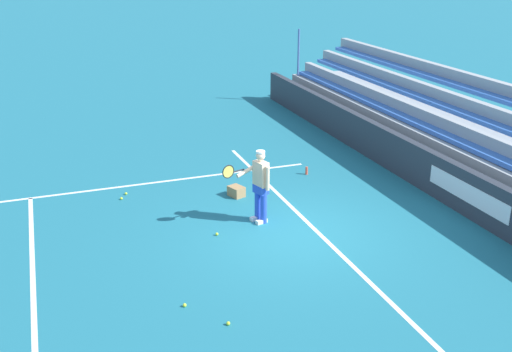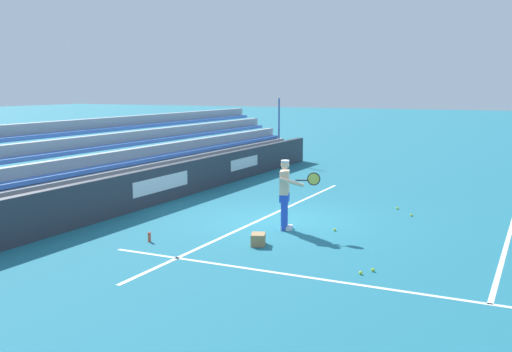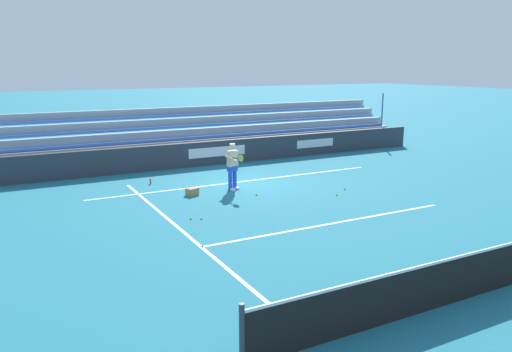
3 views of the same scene
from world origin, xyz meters
The scene contains 14 objects.
ground_plane centered at (0.00, 0.00, 0.00)m, with size 160.00×160.00×0.00m, color #1E6B7F.
court_baseline_white centered at (0.00, -0.50, 0.00)m, with size 12.00×0.10×0.01m, color white.
court_sideline_white centered at (4.11, 4.00, 0.00)m, with size 0.10×12.00×0.01m, color white.
court_service_line_white centered at (0.00, 5.50, 0.00)m, with size 8.22×0.10×0.01m, color white.
back_wall_sponsor_board centered at (-0.01, -4.23, 0.55)m, with size 24.07×0.25×1.10m.
bleacher_stand centered at (0.00, -6.06, 0.73)m, with size 22.87×2.40×2.95m.
tennis_player centered at (0.85, 0.51, 0.89)m, with size 0.58×1.07×1.71m.
ball_box_cardboard centered at (2.46, 0.55, 0.13)m, with size 0.40×0.30×0.26m, color #A87F51.
tennis_ball_on_baseline centered at (3.24, 3.34, 0.03)m, with size 0.07×0.07×0.07m, color #CCE533.
tennis_ball_far_left centered at (-2.81, 2.43, 0.03)m, with size 0.07×0.07×0.07m, color #CCE533.
tennis_ball_toward_net centered at (3.52, 3.19, 0.03)m, with size 0.07×0.07×0.07m, color #CCE533.
tennis_ball_near_player centered at (0.48, 1.66, 0.03)m, with size 0.07×0.07×0.07m, color #CCE533.
tennis_ball_midcourt centered at (-2.02, 2.99, 0.03)m, with size 0.07×0.07×0.07m, color #CCE533.
water_bottle centered at (3.28, -1.79, 0.11)m, with size 0.07×0.07×0.22m, color #EA4C33.
Camera 2 is at (14.06, 6.15, 3.48)m, focal length 42.00 mm.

